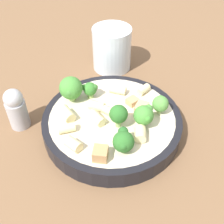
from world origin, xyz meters
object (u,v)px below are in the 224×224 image
broccoli_floret_4 (90,89)px  chicken_chunk_0 (141,109)px  rigatoni_1 (73,144)px  chicken_chunk_1 (131,100)px  broccoli_floret_0 (70,88)px  rigatoni_0 (97,106)px  drinking_glass (112,51)px  broccoli_floret_2 (160,104)px  broccoli_floret_1 (144,115)px  rigatoni_4 (118,90)px  pasta_bowl (112,122)px  chicken_chunk_2 (100,154)px  rigatoni_6 (111,110)px  broccoli_floret_3 (123,141)px  rigatoni_2 (67,128)px  rigatoni_8 (97,118)px  rigatoni_5 (144,90)px  rigatoni_3 (67,114)px  broccoli_floret_5 (118,114)px  pepper_shaker (16,109)px  rigatoni_7 (139,135)px

broccoli_floret_4 → chicken_chunk_0: 0.10m
rigatoni_1 → chicken_chunk_1: size_ratio=1.34×
broccoli_floret_0 → broccoli_floret_4: size_ratio=1.55×
rigatoni_0 → drinking_glass: 0.17m
broccoli_floret_2 → broccoli_floret_1: bearing=4.5°
rigatoni_1 → rigatoni_4: rigatoni_1 is taller
rigatoni_0 → chicken_chunk_1: size_ratio=1.38×
pasta_bowl → drinking_glass: bearing=-132.1°
pasta_bowl → chicken_chunk_2: 0.09m
pasta_bowl → rigatoni_1: (0.08, 0.01, 0.02)m
rigatoni_6 → drinking_glass: bearing=-132.7°
broccoli_floret_3 → chicken_chunk_1: (-0.08, -0.07, -0.01)m
pasta_bowl → rigatoni_2: rigatoni_2 is taller
broccoli_floret_1 → chicken_chunk_0: broccoli_floret_1 is taller
chicken_chunk_1 → chicken_chunk_2: 0.13m
rigatoni_8 → broccoli_floret_3: bearing=82.8°
broccoli_floret_4 → chicken_chunk_0: (-0.03, 0.09, -0.01)m
rigatoni_0 → drinking_glass: drinking_glass is taller
rigatoni_5 → rigatoni_6: bearing=0.9°
chicken_chunk_0 → rigatoni_1: bearing=-7.0°
rigatoni_4 → drinking_glass: 0.13m
broccoli_floret_2 → chicken_chunk_0: broccoli_floret_2 is taller
rigatoni_2 → rigatoni_3: 0.03m
broccoli_floret_2 → rigatoni_1: size_ratio=1.29×
rigatoni_0 → chicken_chunk_1: bearing=154.6°
pasta_bowl → broccoli_floret_4: bearing=-95.5°
rigatoni_3 → rigatoni_5: size_ratio=1.20×
rigatoni_2 → rigatoni_5: (-0.16, 0.01, -0.00)m
rigatoni_5 → rigatoni_2: bearing=-5.1°
broccoli_floret_1 → broccoli_floret_5: size_ratio=0.95×
rigatoni_2 → broccoli_floret_2: bearing=154.3°
broccoli_floret_5 → rigatoni_5: (-0.09, -0.03, -0.02)m
broccoli_floret_0 → chicken_chunk_1: bearing=133.7°
rigatoni_0 → rigatoni_5: (-0.09, 0.02, -0.00)m
rigatoni_3 → rigatoni_5: rigatoni_3 is taller
rigatoni_5 → chicken_chunk_2: 0.16m
rigatoni_4 → chicken_chunk_1: bearing=87.7°
broccoli_floret_5 → pepper_shaker: 0.17m
broccoli_floret_3 → chicken_chunk_1: bearing=-141.0°
broccoli_floret_2 → rigatoni_0: size_ratio=1.25×
rigatoni_4 → drinking_glass: bearing=-127.6°
broccoli_floret_4 → broccoli_floret_2: bearing=118.8°
rigatoni_6 → chicken_chunk_0: 0.05m
broccoli_floret_4 → rigatoni_7: 0.12m
chicken_chunk_0 → chicken_chunk_1: chicken_chunk_0 is taller
broccoli_floret_0 → rigatoni_5: (-0.11, 0.07, -0.02)m
rigatoni_1 → drinking_glass: 0.26m
chicken_chunk_1 → rigatoni_3: bearing=-22.3°
broccoli_floret_4 → rigatoni_6: bearing=87.7°
pasta_bowl → rigatoni_1: rigatoni_1 is taller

